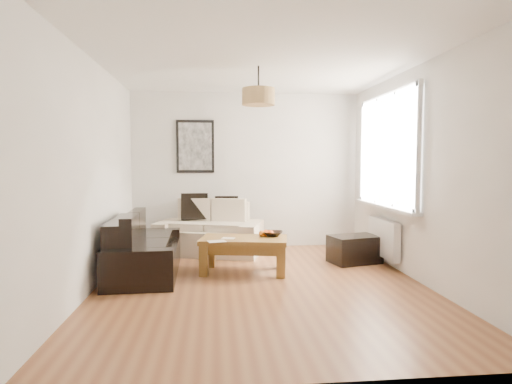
{
  "coord_description": "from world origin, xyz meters",
  "views": [
    {
      "loc": [
        -0.54,
        -4.83,
        1.43
      ],
      "look_at": [
        0.0,
        0.6,
        1.05
      ],
      "focal_mm": 29.47,
      "sensor_mm": 36.0,
      "label": 1
    }
  ],
  "objects": [
    {
      "name": "floor",
      "position": [
        0.0,
        0.0,
        0.0
      ],
      "size": [
        4.5,
        4.5,
        0.0
      ],
      "primitive_type": "plane",
      "color": "brown",
      "rests_on": "ground"
    },
    {
      "name": "ceiling",
      "position": [
        0.0,
        0.0,
        2.6
      ],
      "size": [
        3.8,
        4.5,
        0.0
      ],
      "primitive_type": null,
      "color": "white",
      "rests_on": "floor"
    },
    {
      "name": "wall_back",
      "position": [
        0.0,
        2.25,
        1.3
      ],
      "size": [
        3.8,
        0.04,
        2.6
      ],
      "primitive_type": null,
      "color": "silver",
      "rests_on": "floor"
    },
    {
      "name": "wall_front",
      "position": [
        0.0,
        -2.25,
        1.3
      ],
      "size": [
        3.8,
        0.04,
        2.6
      ],
      "primitive_type": null,
      "color": "silver",
      "rests_on": "floor"
    },
    {
      "name": "wall_left",
      "position": [
        -1.9,
        0.0,
        1.3
      ],
      "size": [
        0.04,
        4.5,
        2.6
      ],
      "primitive_type": null,
      "color": "silver",
      "rests_on": "floor"
    },
    {
      "name": "wall_right",
      "position": [
        1.9,
        0.0,
        1.3
      ],
      "size": [
        0.04,
        4.5,
        2.6
      ],
      "primitive_type": null,
      "color": "silver",
      "rests_on": "floor"
    },
    {
      "name": "window_bay",
      "position": [
        1.86,
        0.8,
        1.6
      ],
      "size": [
        0.14,
        1.9,
        1.6
      ],
      "primitive_type": null,
      "color": "white",
      "rests_on": "wall_right"
    },
    {
      "name": "radiator",
      "position": [
        1.82,
        0.8,
        0.38
      ],
      "size": [
        0.1,
        0.9,
        0.52
      ],
      "primitive_type": "cube",
      "color": "white",
      "rests_on": "wall_right"
    },
    {
      "name": "poster",
      "position": [
        -0.85,
        2.22,
        1.7
      ],
      "size": [
        0.62,
        0.04,
        0.87
      ],
      "primitive_type": null,
      "color": "black",
      "rests_on": "wall_back"
    },
    {
      "name": "pendant_shade",
      "position": [
        0.0,
        0.3,
        2.23
      ],
      "size": [
        0.4,
        0.4,
        0.2
      ],
      "primitive_type": "cylinder",
      "color": "tan",
      "rests_on": "ceiling"
    },
    {
      "name": "loveseat_cream",
      "position": [
        -0.62,
        1.78,
        0.4
      ],
      "size": [
        1.77,
        1.28,
        0.79
      ],
      "primitive_type": null,
      "rotation": [
        0.0,
        0.0,
        -0.28
      ],
      "color": "beige",
      "rests_on": "floor"
    },
    {
      "name": "sofa_leather",
      "position": [
        -1.43,
        0.6,
        0.36
      ],
      "size": [
        0.87,
        1.69,
        0.72
      ],
      "primitive_type": null,
      "rotation": [
        0.0,
        0.0,
        1.61
      ],
      "color": "black",
      "rests_on": "floor"
    },
    {
      "name": "coffee_table",
      "position": [
        -0.16,
        0.58,
        0.23
      ],
      "size": [
        1.2,
        0.79,
        0.45
      ],
      "primitive_type": null,
      "rotation": [
        0.0,
        0.0,
        -0.18
      ],
      "color": "brown",
      "rests_on": "floor"
    },
    {
      "name": "ottoman",
      "position": [
        1.45,
        0.93,
        0.2
      ],
      "size": [
        0.77,
        0.6,
        0.39
      ],
      "primitive_type": "cube",
      "rotation": [
        0.0,
        0.0,
        0.25
      ],
      "color": "black",
      "rests_on": "floor"
    },
    {
      "name": "cushion_left",
      "position": [
        -0.86,
        1.97,
        0.72
      ],
      "size": [
        0.43,
        0.15,
        0.43
      ],
      "primitive_type": "cube",
      "rotation": [
        0.0,
        0.0,
        0.03
      ],
      "color": "black",
      "rests_on": "loveseat_cream"
    },
    {
      "name": "cushion_right",
      "position": [
        -0.35,
        1.97,
        0.69
      ],
      "size": [
        0.38,
        0.12,
        0.38
      ],
      "primitive_type": "cube",
      "rotation": [
        0.0,
        0.0,
        -0.01
      ],
      "color": "black",
      "rests_on": "loveseat_cream"
    },
    {
      "name": "fruit_bowl",
      "position": [
        0.23,
        0.66,
        0.49
      ],
      "size": [
        0.31,
        0.31,
        0.07
      ],
      "primitive_type": "imported",
      "rotation": [
        0.0,
        0.0,
        -0.2
      ],
      "color": "black",
      "rests_on": "coffee_table"
    },
    {
      "name": "orange_a",
      "position": [
        0.14,
        0.66,
        0.49
      ],
      "size": [
        0.11,
        0.11,
        0.09
      ],
      "primitive_type": "sphere",
      "rotation": [
        0.0,
        0.0,
        0.22
      ],
      "color": "#F35714",
      "rests_on": "fruit_bowl"
    },
    {
      "name": "orange_b",
      "position": [
        0.19,
        0.63,
        0.49
      ],
      "size": [
        0.1,
        0.1,
        0.09
      ],
      "primitive_type": "sphere",
      "rotation": [
        0.0,
        0.0,
        -0.06
      ],
      "color": "#DA4A12",
      "rests_on": "fruit_bowl"
    },
    {
      "name": "orange_c",
      "position": [
        0.08,
        0.64,
        0.49
      ],
      "size": [
        0.09,
        0.09,
        0.08
      ],
      "primitive_type": "sphere",
      "rotation": [
        0.0,
        0.0,
        -0.07
      ],
      "color": "orange",
      "rests_on": "fruit_bowl"
    },
    {
      "name": "papers",
      "position": [
        -0.52,
        0.34,
        0.46
      ],
      "size": [
        0.25,
        0.2,
        0.01
      ],
      "primitive_type": "cube",
      "rotation": [
        0.0,
        0.0,
        0.24
      ],
      "color": "silver",
      "rests_on": "coffee_table"
    }
  ]
}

